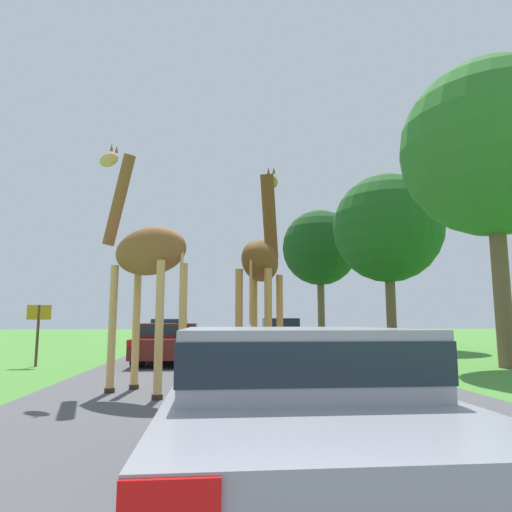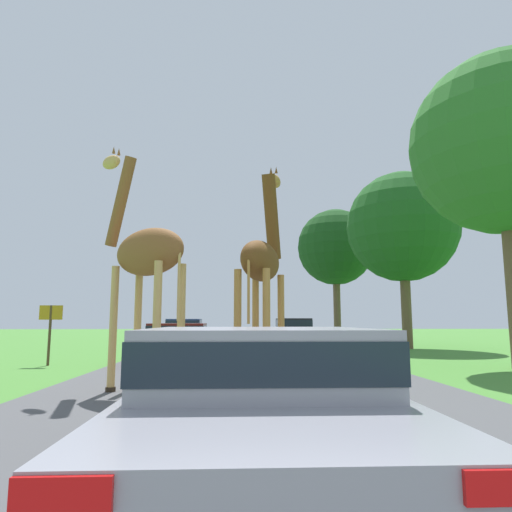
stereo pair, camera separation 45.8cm
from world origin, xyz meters
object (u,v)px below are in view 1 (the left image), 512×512
car_lead_maroon (294,401)px  tree_right_cluster (388,229)px  car_queue_left (281,333)px  tree_centre_back (491,149)px  car_far_ahead (170,332)px  tree_left_edge (320,248)px  giraffe_near_road (262,263)px  giraffe_companion (145,256)px  car_queue_right (169,342)px  sign_post (38,324)px

car_lead_maroon → tree_right_cluster: size_ratio=0.47×
car_queue_left → tree_centre_back: 12.17m
car_far_ahead → tree_left_edge: bearing=25.2°
giraffe_near_road → giraffe_companion: bearing=-147.4°
car_queue_right → tree_centre_back: tree_centre_back is taller
giraffe_near_road → car_lead_maroon: 6.11m
tree_left_edge → tree_right_cluster: size_ratio=0.99×
giraffe_near_road → car_queue_left: bearing=97.8°
car_queue_left → tree_centre_back: tree_centre_back is taller
tree_centre_back → tree_right_cluster: tree_centre_back is taller
tree_right_cluster → sign_post: (-14.19, -7.95, -4.81)m
giraffe_near_road → car_lead_maroon: size_ratio=1.22×
car_queue_right → giraffe_companion: bearing=-89.3°
car_queue_right → car_queue_left: bearing=55.9°
car_queue_left → car_queue_right: bearing=-124.1°
car_queue_left → tree_left_edge: (3.93, 7.93, 5.47)m
tree_right_cluster → giraffe_companion: bearing=-127.5°
car_queue_right → tree_left_edge: size_ratio=0.45×
car_far_ahead → sign_post: 11.47m
car_lead_maroon → sign_post: bearing=118.8°
giraffe_near_road → sign_post: bearing=160.2°
giraffe_companion → tree_left_edge: (8.53, 21.03, 3.65)m
car_lead_maroon → car_far_ahead: 21.95m
car_queue_right → car_far_ahead: car_far_ahead is taller
giraffe_near_road → car_queue_right: size_ratio=1.26×
giraffe_near_road → tree_right_cluster: tree_right_cluster is taller
car_lead_maroon → car_far_ahead: (-2.97, 21.74, 0.07)m
giraffe_companion → tree_left_edge: bearing=18.8°
giraffe_near_road → tree_centre_back: tree_centre_back is taller
giraffe_companion → car_queue_left: bearing=21.6°
car_queue_left → car_lead_maroon: bearing=-98.2°
giraffe_near_road → sign_post: size_ratio=2.77×
tree_left_edge → sign_post: size_ratio=4.84×
tree_centre_back → tree_right_cluster: size_ratio=1.05×
tree_right_cluster → tree_centre_back: bearing=-92.8°
giraffe_companion → car_queue_right: 6.49m
car_queue_left → tree_right_cluster: (5.69, 0.32, 5.30)m
car_lead_maroon → car_queue_left: bearing=81.8°
car_queue_right → tree_left_edge: bearing=59.9°
giraffe_near_road → tree_centre_back: (7.47, 3.16, 4.03)m
giraffe_companion → car_lead_maroon: giraffe_companion is taller
giraffe_near_road → car_far_ahead: size_ratio=1.18×
car_queue_left → car_far_ahead: (-5.59, 3.45, -0.01)m
car_lead_maroon → car_queue_right: (-2.05, 11.39, -0.03)m
giraffe_companion → tree_left_edge: tree_left_edge is taller
car_lead_maroon → tree_left_edge: (6.56, 26.22, 5.55)m
car_queue_left → sign_post: size_ratio=2.22×
giraffe_companion → car_queue_right: giraffe_companion is taller
sign_post → giraffe_companion: bearing=-54.5°
car_queue_left → car_far_ahead: size_ratio=0.95×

